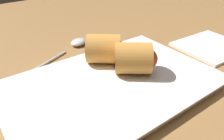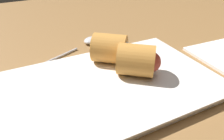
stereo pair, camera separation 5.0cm
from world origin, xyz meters
The scene contains 6 objects.
table_surface centered at (0.00, 0.00, 1.00)cm, with size 180.00×140.00×2.00cm.
serving_plate centered at (3.30, -1.38, 2.76)cm, with size 34.87×23.03×1.50cm.
roll_front_left centered at (0.28, -7.38, 6.21)cm, with size 8.16×8.06×5.42cm.
roll_front_right centered at (-1.73, -1.33, 6.21)cm, with size 8.16×8.05×5.42cm.
spoon centered at (0.55, -19.56, 2.66)cm, with size 17.06×8.74×1.43cm.
napkin centered at (-24.69, -0.72, 2.30)cm, with size 15.29×13.21×0.60cm.
Camera 1 is at (21.00, 22.68, 24.02)cm, focal length 35.00 mm.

